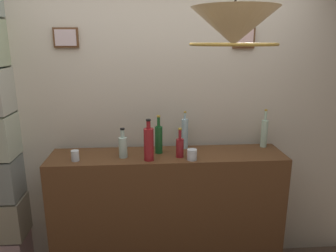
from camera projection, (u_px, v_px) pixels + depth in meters
panelled_rear_partition at (165, 116)px, 2.79m from camera, size 3.59×0.15×2.60m
bar_shelf_unit at (168, 216)px, 2.73m from camera, size 1.90×0.41×1.13m
liquor_bottle_amaro at (264, 132)px, 2.73m from camera, size 0.06×0.06×0.33m
liquor_bottle_tequila at (159, 139)px, 2.58m from camera, size 0.06×0.06×0.32m
liquor_bottle_port at (180, 147)px, 2.50m from camera, size 0.06×0.06×0.24m
liquor_bottle_sherry at (149, 144)px, 2.42m from camera, size 0.08×0.08×0.32m
liquor_bottle_vodka at (123, 146)px, 2.49m from camera, size 0.07×0.07×0.24m
liquor_bottle_brandy at (185, 133)px, 2.69m from camera, size 0.06×0.06×0.32m
glass_tumbler_rocks at (75, 156)px, 2.43m from camera, size 0.06×0.06×0.08m
glass_tumbler_highball at (192, 155)px, 2.45m from camera, size 0.08×0.08×0.08m
pendant_lamp at (234, 28)px, 1.68m from camera, size 0.47×0.47×0.53m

